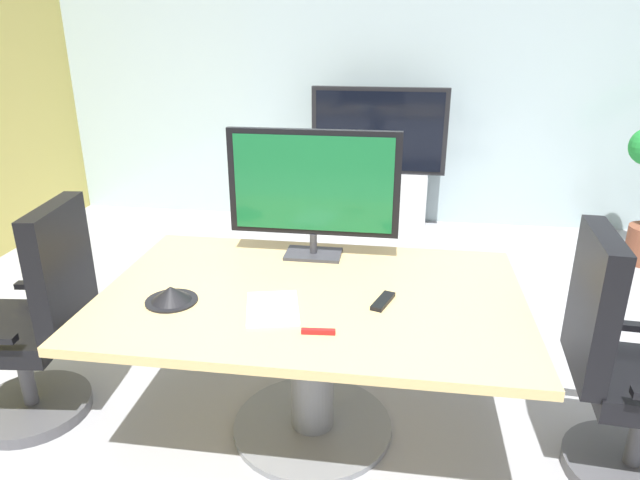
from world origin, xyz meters
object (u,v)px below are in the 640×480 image
at_px(conference_table, 312,330).
at_px(remote_control, 383,301).
at_px(tv_monitor, 313,187).
at_px(conference_phone, 171,295).
at_px(office_chair_left, 37,333).
at_px(wall_display_unit, 377,184).
at_px(office_chair_right, 624,382).

xyz_separation_m(conference_table, remote_control, (0.31, -0.06, 0.20)).
xyz_separation_m(tv_monitor, remote_control, (0.37, -0.48, -0.35)).
height_order(conference_table, conference_phone, conference_phone).
bearing_deg(conference_table, office_chair_left, -176.83).
distance_m(office_chair_left, wall_display_unit, 3.30).
relative_size(tv_monitor, conference_phone, 3.82).
bearing_deg(office_chair_left, wall_display_unit, 147.52).
relative_size(conference_table, remote_control, 10.78).
bearing_deg(office_chair_right, wall_display_unit, 25.71).
height_order(office_chair_left, remote_control, office_chair_left).
height_order(conference_table, office_chair_right, office_chair_right).
bearing_deg(office_chair_left, office_chair_right, 83.47).
bearing_deg(conference_table, office_chair_right, -3.83).
height_order(tv_monitor, conference_phone, tv_monitor).
bearing_deg(wall_display_unit, office_chair_left, -116.28).
distance_m(wall_display_unit, remote_control, 2.96).
height_order(conference_table, remote_control, remote_control).
bearing_deg(conference_table, tv_monitor, 97.75).
bearing_deg(remote_control, conference_phone, -154.07).
bearing_deg(tv_monitor, conference_table, -82.25).
distance_m(wall_display_unit, conference_phone, 3.16).
distance_m(tv_monitor, conference_phone, 0.85).
xyz_separation_m(conference_phone, remote_control, (0.89, 0.11, -0.02)).
distance_m(conference_phone, remote_control, 0.89).
bearing_deg(remote_control, office_chair_right, 16.95).
distance_m(conference_table, tv_monitor, 0.69).
bearing_deg(wall_display_unit, remote_control, -86.80).
xyz_separation_m(office_chair_right, remote_control, (-1.00, 0.03, 0.28)).
distance_m(office_chair_left, remote_control, 1.65).
xyz_separation_m(office_chair_left, tv_monitor, (1.25, 0.50, 0.63)).
bearing_deg(conference_phone, office_chair_left, 172.25).
relative_size(conference_phone, remote_control, 1.29).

